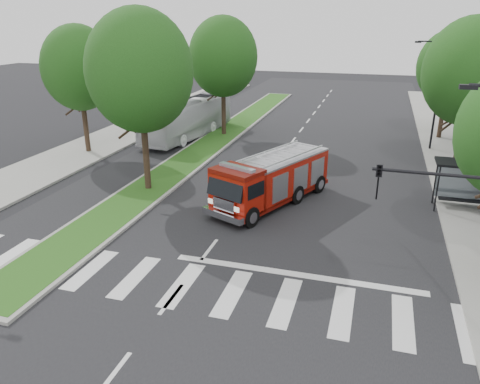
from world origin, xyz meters
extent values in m
plane|color=black|center=(0.00, 0.00, 0.00)|extent=(140.00, 140.00, 0.00)
cube|color=gray|center=(-14.50, 10.00, 0.07)|extent=(5.00, 80.00, 0.15)
cube|color=gray|center=(-6.00, 18.00, 0.07)|extent=(3.00, 50.00, 0.14)
cube|color=#284E16|center=(-6.00, 18.00, 0.14)|extent=(2.60, 49.50, 0.02)
cylinder|color=black|center=(9.80, 7.40, 1.25)|extent=(0.08, 0.08, 2.50)
cylinder|color=black|center=(9.80, 8.60, 1.25)|extent=(0.08, 0.08, 2.50)
cube|color=black|center=(11.20, 8.00, 2.55)|extent=(3.20, 1.60, 0.12)
cube|color=#8C99A5|center=(11.20, 8.70, 1.30)|extent=(2.80, 0.04, 1.80)
cube|color=black|center=(11.20, 8.00, 0.55)|extent=(2.40, 0.40, 0.08)
cylinder|color=black|center=(11.50, 14.00, 2.20)|extent=(0.36, 0.36, 4.40)
ellipsoid|color=#15340E|center=(11.50, 14.00, 6.50)|extent=(5.60, 5.60, 6.44)
cylinder|color=black|center=(11.50, 24.00, 1.98)|extent=(0.36, 0.36, 3.96)
ellipsoid|color=#15340E|center=(11.50, 24.00, 5.85)|extent=(5.00, 5.00, 5.75)
cylinder|color=black|center=(-6.00, 6.00, 2.31)|extent=(0.36, 0.36, 4.62)
ellipsoid|color=#15340E|center=(-6.00, 6.00, 6.83)|extent=(5.80, 5.80, 6.67)
cylinder|color=black|center=(-6.00, 20.00, 2.20)|extent=(0.36, 0.36, 4.40)
ellipsoid|color=#15340E|center=(-6.00, 20.00, 6.50)|extent=(5.60, 5.60, 6.44)
cylinder|color=black|center=(-14.00, 12.00, 2.09)|extent=(0.36, 0.36, 4.18)
ellipsoid|color=#15340E|center=(-14.00, 12.00, 6.17)|extent=(5.20, 5.20, 5.98)
cube|color=black|center=(8.70, -3.50, 7.85)|extent=(0.45, 0.20, 0.12)
cylinder|color=black|center=(8.50, -3.50, 5.40)|extent=(4.00, 0.10, 0.10)
imported|color=black|center=(6.70, -3.50, 5.00)|extent=(0.18, 0.22, 1.10)
cylinder|color=black|center=(10.50, 20.00, 4.00)|extent=(0.16, 0.16, 8.00)
cylinder|color=black|center=(9.60, 20.00, 7.90)|extent=(1.80, 0.10, 0.10)
cube|color=black|center=(8.70, 20.00, 7.85)|extent=(0.45, 0.20, 0.12)
cube|color=#5F0C05|center=(1.39, 6.16, 0.47)|extent=(5.33, 8.18, 0.24)
cube|color=#931208|center=(1.69, 6.85, 1.46)|extent=(4.57, 6.46, 1.88)
cube|color=#931208|center=(0.22, 3.49, 1.46)|extent=(2.83, 2.50, 1.98)
cube|color=#B2B2B7|center=(1.69, 6.85, 2.45)|extent=(4.57, 6.46, 0.11)
cylinder|color=#B2B2B7|center=(0.92, 7.19, 2.64)|extent=(2.35, 5.21, 0.09)
cylinder|color=#B2B2B7|center=(2.47, 6.51, 2.64)|extent=(2.35, 5.21, 0.09)
cube|color=silver|center=(-0.22, 2.50, 0.56)|extent=(2.37, 1.28, 0.33)
cube|color=#8C99A5|center=(0.22, 3.49, 2.73)|extent=(2.03, 1.13, 0.17)
cylinder|color=black|center=(-0.89, 3.67, 0.52)|extent=(0.72, 1.08, 1.04)
cylinder|color=black|center=(1.09, 2.80, 0.52)|extent=(0.72, 1.08, 1.04)
cylinder|color=black|center=(0.70, 7.29, 0.52)|extent=(0.72, 1.08, 1.04)
cylinder|color=black|center=(2.68, 6.42, 0.52)|extent=(0.72, 1.08, 1.04)
cylinder|color=black|center=(1.61, 9.35, 0.52)|extent=(0.72, 1.08, 1.04)
cylinder|color=black|center=(3.59, 8.48, 0.52)|extent=(0.72, 1.08, 1.04)
imported|color=silver|center=(-8.74, 18.73, 1.58)|extent=(4.00, 11.58, 3.16)
camera|label=1|loc=(6.51, -17.12, 9.60)|focal=35.00mm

